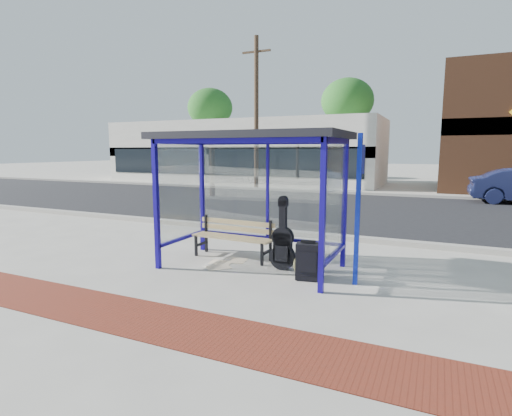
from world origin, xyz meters
The scene contains 19 objects.
ground centered at (0.00, 0.00, 0.00)m, with size 120.00×120.00×0.00m, color #B2ADA0.
brick_paver_strip centered at (0.00, -2.60, 0.01)m, with size 60.00×1.00×0.01m, color maroon.
curb_near centered at (0.00, 2.90, 0.06)m, with size 60.00×0.25×0.12m, color gray.
street_asphalt centered at (0.00, 8.00, 0.00)m, with size 60.00×10.00×0.00m, color black.
curb_far centered at (0.00, 13.10, 0.06)m, with size 60.00×0.25×0.12m, color gray.
far_sidewalk centered at (0.00, 15.00, 0.00)m, with size 60.00×4.00×0.01m, color #B2ADA0.
bus_shelter centered at (0.00, 0.07, 2.07)m, with size 3.30×1.80×2.42m.
storefront_white centered at (-9.00, 17.99, 2.00)m, with size 18.00×6.04×4.00m.
tree_left centered at (-14.00, 22.00, 5.45)m, with size 3.60×3.60×7.03m.
tree_mid centered at (-3.00, 22.00, 5.45)m, with size 3.60×3.60×7.03m.
utility_pole_west centered at (-6.00, 13.40, 4.11)m, with size 1.60×0.24×8.00m.
bench centered at (-0.60, 0.46, 0.45)m, with size 1.69×0.50×0.79m.
guitar_bag centered at (0.56, 0.11, 0.46)m, with size 0.46×0.14×1.25m.
suitcase centered at (1.14, -0.26, 0.31)m, with size 0.42×0.31×0.67m.
backpack centered at (1.02, -0.13, 0.19)m, with size 0.40×0.38×0.40m.
sign_post centered at (1.91, -0.17, 1.33)m, with size 0.09×0.30×2.37m.
newspaper_a centered at (-0.54, -0.27, 0.00)m, with size 0.42×0.33×0.01m, color white.
newspaper_b centered at (-0.65, 0.02, 0.00)m, with size 0.41×0.33×0.01m, color white.
newspaper_c centered at (-0.41, 0.27, 0.00)m, with size 0.38×0.30×0.01m, color white.
Camera 1 is at (3.00, -6.36, 2.11)m, focal length 28.00 mm.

